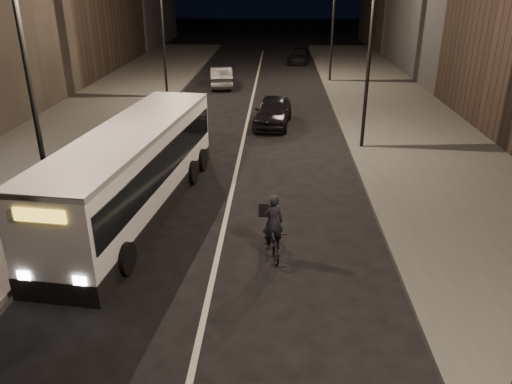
# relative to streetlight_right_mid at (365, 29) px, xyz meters

# --- Properties ---
(ground) EXTENTS (180.00, 180.00, 0.00)m
(ground) POSITION_rel_streetlight_right_mid_xyz_m (-5.33, -12.00, -5.36)
(ground) COLOR black
(ground) RESTS_ON ground
(sidewalk_right) EXTENTS (7.00, 70.00, 0.16)m
(sidewalk_right) POSITION_rel_streetlight_right_mid_xyz_m (3.17, 2.00, -5.28)
(sidewalk_right) COLOR #3A3A37
(sidewalk_right) RESTS_ON ground
(sidewalk_left) EXTENTS (7.00, 70.00, 0.16)m
(sidewalk_left) POSITION_rel_streetlight_right_mid_xyz_m (-13.83, 2.00, -5.28)
(sidewalk_left) COLOR #3A3A37
(sidewalk_left) RESTS_ON ground
(streetlight_right_mid) EXTENTS (1.20, 0.44, 8.12)m
(streetlight_right_mid) POSITION_rel_streetlight_right_mid_xyz_m (0.00, 0.00, 0.00)
(streetlight_right_mid) COLOR black
(streetlight_right_mid) RESTS_ON sidewalk_right
(streetlight_right_far) EXTENTS (1.20, 0.44, 8.12)m
(streetlight_right_far) POSITION_rel_streetlight_right_mid_xyz_m (0.00, 16.00, 0.00)
(streetlight_right_far) COLOR black
(streetlight_right_far) RESTS_ON sidewalk_right
(streetlight_left_near) EXTENTS (1.20, 0.44, 8.12)m
(streetlight_left_near) POSITION_rel_streetlight_right_mid_xyz_m (-10.66, -8.00, 0.00)
(streetlight_left_near) COLOR black
(streetlight_left_near) RESTS_ON sidewalk_left
(streetlight_left_far) EXTENTS (1.20, 0.44, 8.12)m
(streetlight_left_far) POSITION_rel_streetlight_right_mid_xyz_m (-10.66, 10.00, 0.00)
(streetlight_left_far) COLOR black
(streetlight_left_far) RESTS_ON sidewalk_left
(city_bus) EXTENTS (3.55, 11.06, 2.93)m
(city_bus) POSITION_rel_streetlight_right_mid_xyz_m (-8.40, -6.99, -3.76)
(city_bus) COLOR silver
(city_bus) RESTS_ON ground
(cyclist_on_bicycle) EXTENTS (0.95, 1.81, 1.99)m
(cyclist_on_bicycle) POSITION_rel_streetlight_right_mid_xyz_m (-3.75, -9.82, -4.70)
(cyclist_on_bicycle) COLOR black
(cyclist_on_bicycle) RESTS_ON ground
(car_near) EXTENTS (2.25, 4.64, 1.53)m
(car_near) POSITION_rel_streetlight_right_mid_xyz_m (-3.90, 3.94, -4.60)
(car_near) COLOR black
(car_near) RESTS_ON ground
(car_mid) EXTENTS (2.04, 4.56, 1.45)m
(car_mid) POSITION_rel_streetlight_right_mid_xyz_m (-7.75, 14.03, -4.64)
(car_mid) COLOR #3A3A3C
(car_mid) RESTS_ON ground
(car_far) EXTENTS (2.41, 4.72, 1.31)m
(car_far) POSITION_rel_streetlight_right_mid_xyz_m (-1.73, 25.31, -4.71)
(car_far) COLOR black
(car_far) RESTS_ON ground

